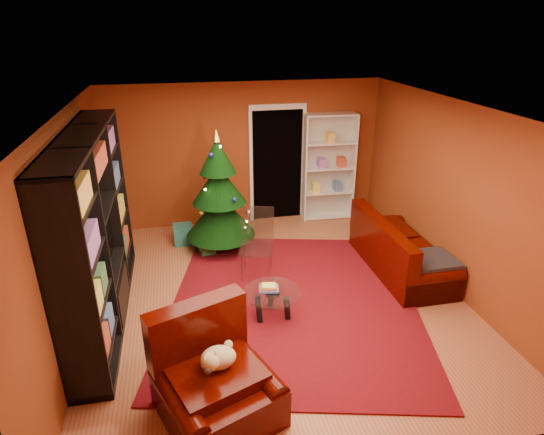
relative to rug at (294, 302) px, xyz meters
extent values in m
cube|color=#995234|center=(-0.19, 0.17, -0.04)|extent=(5.00, 5.50, 0.05)
cube|color=silver|center=(-0.19, 0.17, 2.61)|extent=(5.00, 5.50, 0.05)
cube|color=brown|center=(-0.19, 2.94, 1.29)|extent=(5.00, 0.05, 2.60)
cube|color=brown|center=(-2.71, 0.17, 1.29)|extent=(0.05, 5.50, 2.60)
cube|color=brown|center=(2.34, 0.17, 1.29)|extent=(0.05, 5.50, 2.60)
cube|color=maroon|center=(0.00, 0.00, 0.00)|extent=(4.12, 4.52, 0.02)
cube|color=#206969|center=(-1.42, 2.17, 0.15)|extent=(0.34, 0.34, 0.32)
cube|color=#267538|center=(-1.05, 1.68, 0.11)|extent=(0.28, 0.28, 0.23)
cube|color=maroon|center=(-1.30, 2.32, 0.09)|extent=(0.22, 0.22, 0.20)
camera|label=1|loc=(-1.39, -5.08, 3.56)|focal=30.00mm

